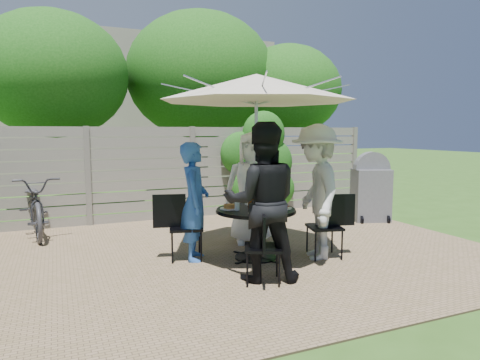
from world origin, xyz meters
name	(u,v)px	position (x,y,z in m)	size (l,w,h in m)	color
backyard_envelope	(134,107)	(0.09, 10.29, 2.61)	(60.00, 60.00, 5.00)	#32581B
patio_table	(256,224)	(-0.05, -0.09, 0.49)	(1.38, 1.38, 0.70)	black
umbrella	(256,88)	(-0.05, -0.09, 2.32)	(3.32, 3.32, 2.50)	silver
chair_back	(251,224)	(0.29, 0.81, 0.28)	(0.58, 0.70, 0.92)	black
person_back	(251,188)	(0.24, 0.69, 0.87)	(0.85, 0.55, 1.74)	white
chair_left	(185,240)	(-0.96, 0.25, 0.28)	(0.70, 0.53, 0.91)	black
person_left	(195,202)	(-0.83, 0.20, 0.81)	(0.59, 0.39, 1.61)	blue
chair_front	(263,262)	(-0.39, -0.99, 0.26)	(0.55, 0.66, 0.86)	black
person_front	(262,202)	(-0.34, -0.87, 0.93)	(0.91, 0.71, 1.86)	black
chair_right	(325,239)	(0.85, -0.43, 0.27)	(0.68, 0.53, 0.89)	black
person_right	(317,192)	(0.72, -0.38, 0.93)	(1.20, 0.69, 1.85)	silver
plate_back	(254,203)	(0.07, 0.25, 0.73)	(0.26, 0.26, 0.06)	white
plate_left	(229,207)	(-0.39, 0.04, 0.73)	(0.26, 0.26, 0.06)	white
plate_front	(258,212)	(-0.18, -0.43, 0.73)	(0.26, 0.26, 0.06)	white
plate_right	(282,207)	(0.28, -0.22, 0.73)	(0.26, 0.26, 0.06)	white
plate_extra	(272,211)	(0.01, -0.44, 0.73)	(0.24, 0.24, 0.06)	white
glass_left	(237,205)	(-0.33, -0.10, 0.77)	(0.07, 0.07, 0.14)	silver
glass_front	(266,207)	(-0.05, -0.37, 0.77)	(0.07, 0.07, 0.14)	silver
glass_right	(274,202)	(0.23, -0.08, 0.77)	(0.07, 0.07, 0.14)	silver
syrup_jug	(251,202)	(-0.09, -0.02, 0.78)	(0.09, 0.09, 0.16)	#59280C
coffee_cup	(262,202)	(0.12, 0.08, 0.76)	(0.08, 0.08, 0.12)	#C6B293
bicycle	(35,205)	(-2.88, 2.60, 0.51)	(0.68, 1.95, 1.02)	#333338
bbq_grill	(371,190)	(3.07, 1.27, 0.62)	(0.80, 0.71, 1.36)	slate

